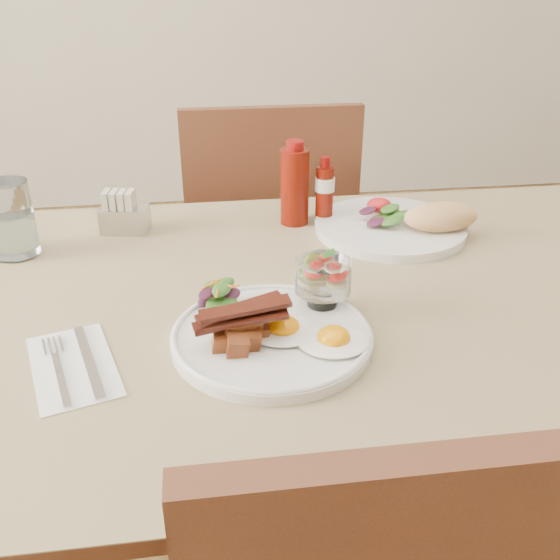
{
  "coord_description": "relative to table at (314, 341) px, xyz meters",
  "views": [
    {
      "loc": [
        -0.17,
        -0.85,
        1.23
      ],
      "look_at": [
        -0.07,
        -0.07,
        0.82
      ],
      "focal_mm": 40.0,
      "sensor_mm": 36.0,
      "label": 1
    }
  ],
  "objects": [
    {
      "name": "main_plate",
      "position": [
        -0.09,
        -0.13,
        0.1
      ],
      "size": [
        0.28,
        0.28,
        0.02
      ],
      "primitive_type": "cylinder",
      "color": "white",
      "rests_on": "table"
    },
    {
      "name": "hot_sauce_bottle",
      "position": [
        0.07,
        0.29,
        0.15
      ],
      "size": [
        0.04,
        0.04,
        0.14
      ],
      "rotation": [
        0.0,
        0.0,
        -0.02
      ],
      "color": "#5E0E05",
      "rests_on": "table"
    },
    {
      "name": "second_plate",
      "position": [
        0.21,
        0.22,
        0.11
      ],
      "size": [
        0.3,
        0.29,
        0.07
      ],
      "rotation": [
        0.0,
        0.0,
        -0.04
      ],
      "color": "white",
      "rests_on": "table"
    },
    {
      "name": "bacon_potato_pile",
      "position": [
        -0.13,
        -0.15,
        0.13
      ],
      "size": [
        0.13,
        0.08,
        0.06
      ],
      "rotation": [
        0.0,
        0.0,
        -0.28
      ],
      "color": "maroon",
      "rests_on": "main_plate"
    },
    {
      "name": "water_glass",
      "position": [
        -0.5,
        0.22,
        0.15
      ],
      "size": [
        0.08,
        0.08,
        0.14
      ],
      "color": "white",
      "rests_on": "table"
    },
    {
      "name": "chair_far",
      "position": [
        0.0,
        0.66,
        -0.14
      ],
      "size": [
        0.42,
        0.42,
        0.93
      ],
      "color": "brown",
      "rests_on": "ground"
    },
    {
      "name": "fried_eggs",
      "position": [
        -0.04,
        -0.15,
        0.11
      ],
      "size": [
        0.17,
        0.13,
        0.03
      ],
      "rotation": [
        0.0,
        0.0,
        0.12
      ],
      "color": "white",
      "rests_on": "main_plate"
    },
    {
      "name": "table",
      "position": [
        0.0,
        0.0,
        0.0
      ],
      "size": [
        1.33,
        0.88,
        0.75
      ],
      "color": "brown",
      "rests_on": "ground"
    },
    {
      "name": "napkin_cutlery",
      "position": [
        -0.35,
        -0.15,
        0.09
      ],
      "size": [
        0.15,
        0.21,
        0.01
      ],
      "rotation": [
        0.0,
        0.0,
        0.29
      ],
      "color": "white",
      "rests_on": "table"
    },
    {
      "name": "side_salad",
      "position": [
        -0.15,
        -0.05,
        0.12
      ],
      "size": [
        0.07,
        0.07,
        0.04
      ],
      "rotation": [
        0.0,
        0.0,
        0.3
      ],
      "color": "#1E5115",
      "rests_on": "main_plate"
    },
    {
      "name": "sugar_caddy",
      "position": [
        -0.32,
        0.3,
        0.12
      ],
      "size": [
        0.1,
        0.06,
        0.08
      ],
      "rotation": [
        0.0,
        0.0,
        -0.17
      ],
      "color": "#B2B2B7",
      "rests_on": "table"
    },
    {
      "name": "fruit_cup",
      "position": [
        -0.0,
        -0.06,
        0.15
      ],
      "size": [
        0.08,
        0.08,
        0.08
      ],
      "rotation": [
        0.0,
        0.0,
        0.07
      ],
      "color": "white",
      "rests_on": "main_plate"
    },
    {
      "name": "ketchup_bottle",
      "position": [
        0.01,
        0.3,
        0.17
      ],
      "size": [
        0.07,
        0.07,
        0.17
      ],
      "rotation": [
        0.0,
        0.0,
        -0.39
      ],
      "color": "#5E0E05",
      "rests_on": "table"
    }
  ]
}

